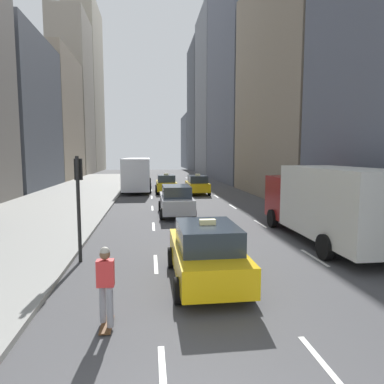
# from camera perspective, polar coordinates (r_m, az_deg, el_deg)

# --- Properties ---
(sidewalk_left) EXTENTS (8.00, 66.00, 0.15)m
(sidewalk_left) POSITION_cam_1_polar(r_m,az_deg,el_deg) (31.10, -19.38, -0.68)
(sidewalk_left) COLOR gray
(sidewalk_left) RESTS_ON ground
(lane_markings) EXTENTS (5.72, 56.00, 0.01)m
(lane_markings) POSITION_cam_1_polar(r_m,az_deg,el_deg) (26.60, -0.64, -1.59)
(lane_markings) COLOR white
(lane_markings) RESTS_ON ground
(building_row_left) EXTENTS (6.00, 82.67, 35.74)m
(building_row_left) POSITION_cam_1_polar(r_m,az_deg,el_deg) (49.54, -24.22, 18.47)
(building_row_left) COLOR #4C515B
(building_row_left) RESTS_ON ground
(building_row_right) EXTENTS (6.00, 97.72, 32.47)m
(building_row_right) POSITION_cam_1_polar(r_m,az_deg,el_deg) (55.90, 5.97, 15.47)
(building_row_right) COLOR slate
(building_row_right) RESTS_ON ground
(taxi_lead) EXTENTS (2.02, 4.40, 1.87)m
(taxi_lead) POSITION_cam_1_polar(r_m,az_deg,el_deg) (9.87, 2.39, -10.02)
(taxi_lead) COLOR yellow
(taxi_lead) RESTS_ON ground
(taxi_second) EXTENTS (2.02, 4.40, 1.87)m
(taxi_second) POSITION_cam_1_polar(r_m,az_deg,el_deg) (31.54, 0.88, 1.24)
(taxi_second) COLOR yellow
(taxi_second) RESTS_ON ground
(taxi_third) EXTENTS (2.02, 4.40, 1.87)m
(taxi_third) POSITION_cam_1_polar(r_m,az_deg,el_deg) (32.62, -4.34, 1.39)
(taxi_third) COLOR yellow
(taxi_third) RESTS_ON ground
(sedan_black_near) EXTENTS (2.02, 4.95, 1.81)m
(sedan_black_near) POSITION_cam_1_polar(r_m,az_deg,el_deg) (20.61, -2.68, -1.34)
(sedan_black_near) COLOR #9EA0A5
(sedan_black_near) RESTS_ON ground
(city_bus) EXTENTS (2.80, 11.61, 3.25)m
(city_bus) POSITION_cam_1_polar(r_m,az_deg,el_deg) (35.79, -9.11, 3.22)
(city_bus) COLOR silver
(city_bus) RESTS_ON ground
(box_truck) EXTENTS (2.58, 8.40, 3.15)m
(box_truck) POSITION_cam_1_polar(r_m,az_deg,el_deg) (15.04, 21.45, -1.57)
(box_truck) COLOR maroon
(box_truck) RESTS_ON ground
(skateboarder) EXTENTS (0.36, 0.80, 1.75)m
(skateboarder) POSITION_cam_1_polar(r_m,az_deg,el_deg) (7.63, -14.19, -14.53)
(skateboarder) COLOR brown
(skateboarder) RESTS_ON ground
(traffic_light_pole) EXTENTS (0.24, 0.42, 3.60)m
(traffic_light_pole) POSITION_cam_1_polar(r_m,az_deg,el_deg) (12.13, -18.38, 0.10)
(traffic_light_pole) COLOR black
(traffic_light_pole) RESTS_ON ground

